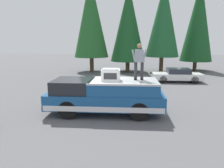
% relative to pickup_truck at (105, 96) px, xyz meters
% --- Properties ---
extents(ground_plane, '(90.00, 90.00, 0.00)m').
position_rel_pickup_truck_xyz_m(ground_plane, '(-0.01, 0.41, -0.87)').
color(ground_plane, '#565659').
extents(pickup_truck, '(2.01, 5.54, 1.65)m').
position_rel_pickup_truck_xyz_m(pickup_truck, '(0.00, 0.00, 0.00)').
color(pickup_truck, navy).
rests_on(pickup_truck, ground).
extents(compressor_unit, '(0.65, 0.84, 0.56)m').
position_rel_pickup_truck_xyz_m(compressor_unit, '(-0.16, -0.28, 1.05)').
color(compressor_unit, silver).
rests_on(compressor_unit, pickup_truck).
extents(person_on_truck_bed, '(0.29, 0.72, 1.69)m').
position_rel_pickup_truck_xyz_m(person_on_truck_bed, '(0.16, -1.59, 1.68)').
color(person_on_truck_bed, '#333338').
rests_on(person_on_truck_bed, pickup_truck).
extents(parked_car_white, '(1.64, 4.10, 1.16)m').
position_rel_pickup_truck_xyz_m(parked_car_white, '(8.36, -5.31, -0.29)').
color(parked_car_white, white).
rests_on(parked_car_white, ground).
extents(conifer_far_left, '(3.58, 3.58, 10.29)m').
position_rel_pickup_truck_xyz_m(conifer_far_left, '(15.61, -8.98, 4.83)').
color(conifer_far_left, '#4C3826').
rests_on(conifer_far_left, ground).
extents(conifer_left, '(3.62, 3.62, 9.77)m').
position_rel_pickup_truck_xyz_m(conifer_left, '(14.03, -4.82, 4.87)').
color(conifer_left, '#4C3826').
rests_on(conifer_left, ground).
extents(conifer_center_left, '(3.82, 3.82, 9.45)m').
position_rel_pickup_truck_xyz_m(conifer_center_left, '(14.12, -1.07, 4.45)').
color(conifer_center_left, '#4C3826').
rests_on(conifer_center_left, ground).
extents(conifer_center_right, '(3.77, 3.77, 10.24)m').
position_rel_pickup_truck_xyz_m(conifer_center_right, '(13.75, 2.99, 5.07)').
color(conifer_center_right, '#4C3826').
rests_on(conifer_center_right, ground).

